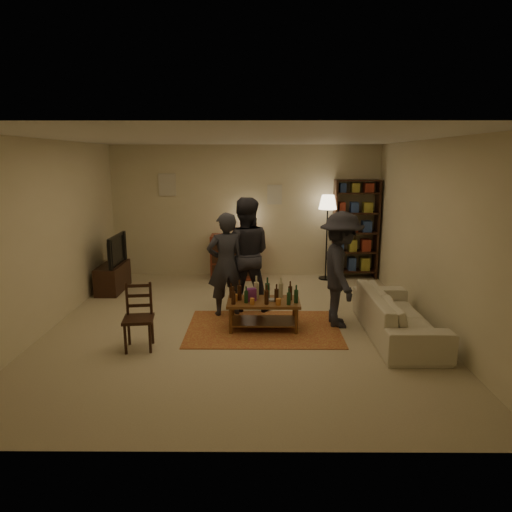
{
  "coord_description": "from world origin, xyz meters",
  "views": [
    {
      "loc": [
        0.27,
        -6.42,
        2.44
      ],
      "look_at": [
        0.23,
        0.1,
        1.03
      ],
      "focal_mm": 32.0,
      "sensor_mm": 36.0,
      "label": 1
    }
  ],
  "objects_px": {
    "tv_stand": "(113,270)",
    "dresser": "(236,256)",
    "floor_lamp": "(328,208)",
    "person_right": "(245,254)",
    "dining_chair": "(139,314)",
    "person_left": "(226,265)",
    "sofa": "(397,315)",
    "coffee_table": "(263,303)",
    "bookshelf": "(355,228)",
    "person_by_sofa": "(341,270)"
  },
  "relations": [
    {
      "from": "tv_stand",
      "to": "dresser",
      "type": "distance_m",
      "value": 2.43
    },
    {
      "from": "floor_lamp",
      "to": "person_right",
      "type": "bearing_deg",
      "value": -130.08
    },
    {
      "from": "dining_chair",
      "to": "person_left",
      "type": "relative_size",
      "value": 0.53
    },
    {
      "from": "dining_chair",
      "to": "person_right",
      "type": "height_order",
      "value": "person_right"
    },
    {
      "from": "person_left",
      "to": "sofa",
      "type": "bearing_deg",
      "value": 144.0
    },
    {
      "from": "coffee_table",
      "to": "person_right",
      "type": "bearing_deg",
      "value": 107.91
    },
    {
      "from": "bookshelf",
      "to": "sofa",
      "type": "height_order",
      "value": "bookshelf"
    },
    {
      "from": "bookshelf",
      "to": "person_left",
      "type": "distance_m",
      "value": 3.4
    },
    {
      "from": "dining_chair",
      "to": "tv_stand",
      "type": "xyz_separation_m",
      "value": [
        -1.16,
        2.61,
        -0.07
      ]
    },
    {
      "from": "coffee_table",
      "to": "person_left",
      "type": "xyz_separation_m",
      "value": [
        -0.57,
        0.61,
        0.43
      ]
    },
    {
      "from": "floor_lamp",
      "to": "sofa",
      "type": "bearing_deg",
      "value": -79.73
    },
    {
      "from": "person_left",
      "to": "person_right",
      "type": "relative_size",
      "value": 0.89
    },
    {
      "from": "person_by_sofa",
      "to": "tv_stand",
      "type": "bearing_deg",
      "value": 66.09
    },
    {
      "from": "person_left",
      "to": "person_by_sofa",
      "type": "relative_size",
      "value": 0.96
    },
    {
      "from": "tv_stand",
      "to": "person_left",
      "type": "bearing_deg",
      "value": -31.16
    },
    {
      "from": "tv_stand",
      "to": "bookshelf",
      "type": "xyz_separation_m",
      "value": [
        4.69,
        0.98,
        0.65
      ]
    },
    {
      "from": "dining_chair",
      "to": "dresser",
      "type": "relative_size",
      "value": 0.64
    },
    {
      "from": "bookshelf",
      "to": "person_left",
      "type": "xyz_separation_m",
      "value": [
        -2.48,
        -2.32,
        -0.22
      ]
    },
    {
      "from": "coffee_table",
      "to": "person_right",
      "type": "height_order",
      "value": "person_right"
    },
    {
      "from": "floor_lamp",
      "to": "sofa",
      "type": "distance_m",
      "value": 3.31
    },
    {
      "from": "dining_chair",
      "to": "bookshelf",
      "type": "relative_size",
      "value": 0.43
    },
    {
      "from": "person_right",
      "to": "coffee_table",
      "type": "bearing_deg",
      "value": 108.35
    },
    {
      "from": "floor_lamp",
      "to": "person_right",
      "type": "distance_m",
      "value": 2.54
    },
    {
      "from": "person_left",
      "to": "coffee_table",
      "type": "bearing_deg",
      "value": 116.75
    },
    {
      "from": "person_left",
      "to": "person_right",
      "type": "distance_m",
      "value": 0.42
    },
    {
      "from": "tv_stand",
      "to": "dresser",
      "type": "xyz_separation_m",
      "value": [
        2.25,
        0.91,
        0.09
      ]
    },
    {
      "from": "tv_stand",
      "to": "coffee_table",
      "type": "bearing_deg",
      "value": -34.96
    },
    {
      "from": "dresser",
      "to": "person_by_sofa",
      "type": "xyz_separation_m",
      "value": [
        1.66,
        -2.69,
        0.37
      ]
    },
    {
      "from": "sofa",
      "to": "tv_stand",
      "type": "bearing_deg",
      "value": 64.66
    },
    {
      "from": "person_left",
      "to": "person_right",
      "type": "height_order",
      "value": "person_right"
    },
    {
      "from": "floor_lamp",
      "to": "person_by_sofa",
      "type": "distance_m",
      "value": 2.71
    },
    {
      "from": "tv_stand",
      "to": "person_left",
      "type": "distance_m",
      "value": 2.62
    },
    {
      "from": "tv_stand",
      "to": "sofa",
      "type": "xyz_separation_m",
      "value": [
        4.64,
        -2.2,
        -0.08
      ]
    },
    {
      "from": "person_right",
      "to": "person_by_sofa",
      "type": "relative_size",
      "value": 1.08
    },
    {
      "from": "sofa",
      "to": "coffee_table",
      "type": "bearing_deg",
      "value": 82.2
    },
    {
      "from": "floor_lamp",
      "to": "person_right",
      "type": "height_order",
      "value": "person_right"
    },
    {
      "from": "person_right",
      "to": "person_by_sofa",
      "type": "height_order",
      "value": "person_right"
    },
    {
      "from": "sofa",
      "to": "person_right",
      "type": "height_order",
      "value": "person_right"
    },
    {
      "from": "tv_stand",
      "to": "sofa",
      "type": "relative_size",
      "value": 0.51
    },
    {
      "from": "tv_stand",
      "to": "dresser",
      "type": "relative_size",
      "value": 0.78
    },
    {
      "from": "dining_chair",
      "to": "sofa",
      "type": "xyz_separation_m",
      "value": [
        3.48,
        0.41,
        -0.15
      ]
    },
    {
      "from": "coffee_table",
      "to": "person_left",
      "type": "height_order",
      "value": "person_left"
    },
    {
      "from": "bookshelf",
      "to": "person_right",
      "type": "distance_m",
      "value": 2.99
    },
    {
      "from": "floor_lamp",
      "to": "person_by_sofa",
      "type": "height_order",
      "value": "floor_lamp"
    },
    {
      "from": "bookshelf",
      "to": "person_by_sofa",
      "type": "height_order",
      "value": "bookshelf"
    },
    {
      "from": "dresser",
      "to": "floor_lamp",
      "type": "xyz_separation_m",
      "value": [
        1.84,
        -0.06,
        0.98
      ]
    },
    {
      "from": "tv_stand",
      "to": "sofa",
      "type": "height_order",
      "value": "tv_stand"
    },
    {
      "from": "dining_chair",
      "to": "floor_lamp",
      "type": "xyz_separation_m",
      "value": [
        2.93,
        3.46,
        1.01
      ]
    },
    {
      "from": "coffee_table",
      "to": "floor_lamp",
      "type": "distance_m",
      "value": 3.27
    },
    {
      "from": "dining_chair",
      "to": "tv_stand",
      "type": "bearing_deg",
      "value": 106.65
    }
  ]
}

